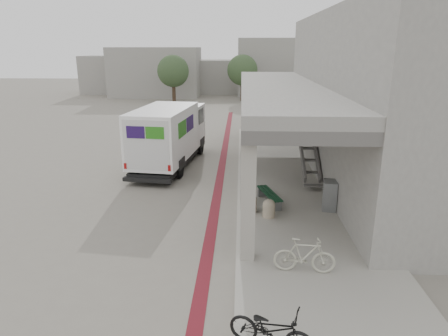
{
  "coord_description": "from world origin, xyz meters",
  "views": [
    {
      "loc": [
        1.89,
        -13.11,
        5.56
      ],
      "look_at": [
        1.34,
        -0.13,
        1.6
      ],
      "focal_mm": 32.0,
      "sensor_mm": 36.0,
      "label": 1
    }
  ],
  "objects_px": {
    "utility_cabinet": "(330,195)",
    "bicycle_black": "(271,329)",
    "fedex_truck": "(169,134)",
    "bicycle_cream": "(304,255)",
    "bench": "(269,196)"
  },
  "relations": [
    {
      "from": "utility_cabinet",
      "to": "bicycle_black",
      "type": "height_order",
      "value": "utility_cabinet"
    },
    {
      "from": "fedex_truck",
      "to": "bicycle_cream",
      "type": "bearing_deg",
      "value": -55.33
    },
    {
      "from": "fedex_truck",
      "to": "bicycle_black",
      "type": "height_order",
      "value": "fedex_truck"
    },
    {
      "from": "fedex_truck",
      "to": "utility_cabinet",
      "type": "xyz_separation_m",
      "value": [
        6.52,
        -5.54,
        -0.92
      ]
    },
    {
      "from": "bicycle_black",
      "to": "bicycle_cream",
      "type": "relative_size",
      "value": 1.07
    },
    {
      "from": "bench",
      "to": "bicycle_cream",
      "type": "distance_m",
      "value": 4.63
    },
    {
      "from": "bench",
      "to": "bicycle_black",
      "type": "bearing_deg",
      "value": -110.1
    },
    {
      "from": "bench",
      "to": "bicycle_cream",
      "type": "height_order",
      "value": "bicycle_cream"
    },
    {
      "from": "fedex_truck",
      "to": "bicycle_cream",
      "type": "xyz_separation_m",
      "value": [
        5.03,
        -9.67,
        -0.97
      ]
    },
    {
      "from": "bicycle_cream",
      "to": "bench",
      "type": "bearing_deg",
      "value": 12.44
    },
    {
      "from": "bicycle_black",
      "to": "bicycle_cream",
      "type": "bearing_deg",
      "value": 0.38
    },
    {
      "from": "bench",
      "to": "bicycle_cream",
      "type": "xyz_separation_m",
      "value": [
        0.56,
        -4.59,
        0.17
      ]
    },
    {
      "from": "utility_cabinet",
      "to": "bicycle_cream",
      "type": "height_order",
      "value": "utility_cabinet"
    },
    {
      "from": "fedex_truck",
      "to": "bicycle_black",
      "type": "bearing_deg",
      "value": -64.84
    },
    {
      "from": "fedex_truck",
      "to": "utility_cabinet",
      "type": "distance_m",
      "value": 8.6
    }
  ]
}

